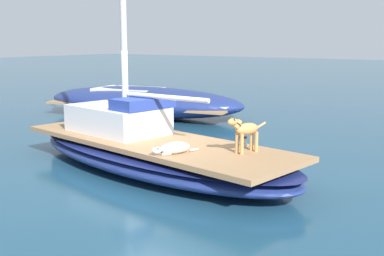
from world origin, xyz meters
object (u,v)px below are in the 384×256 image
object	(u,v)px
dog_white	(173,148)
moored_boat_starboard_side	(143,101)
sailboat_main	(154,154)
dog_tan	(245,130)
deck_winch	(243,142)

from	to	relation	value
dog_white	moored_boat_starboard_side	distance (m)	8.62
sailboat_main	dog_white	bearing A→B (deg)	-124.80
sailboat_main	dog_tan	size ratio (longest dim) A/B	8.24
dog_tan	moored_boat_starboard_side	xyz separation A→B (m)	(5.29, 7.09, -0.53)
sailboat_main	deck_winch	distance (m)	2.00
sailboat_main	deck_winch	bearing A→B (deg)	-76.83
sailboat_main	moored_boat_starboard_side	distance (m)	7.27
dog_tan	moored_boat_starboard_side	distance (m)	8.86
dog_tan	moored_boat_starboard_side	size ratio (longest dim) A/B	0.11
dog_tan	moored_boat_starboard_side	bearing A→B (deg)	53.24
sailboat_main	moored_boat_starboard_side	bearing A→B (deg)	42.65
sailboat_main	dog_white	size ratio (longest dim) A/B	8.48
moored_boat_starboard_side	deck_winch	bearing A→B (deg)	-125.65
sailboat_main	dog_white	xyz separation A→B (m)	(-0.79, -1.14, 0.43)
deck_winch	moored_boat_starboard_side	size ratio (longest dim) A/B	0.03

